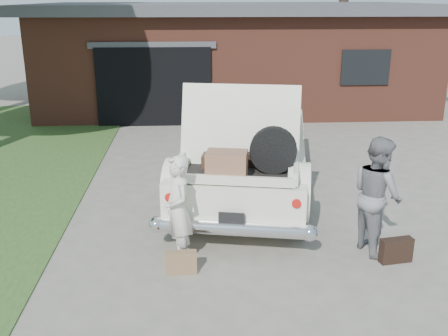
{
  "coord_description": "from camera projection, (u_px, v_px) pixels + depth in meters",
  "views": [
    {
      "loc": [
        -0.47,
        -6.77,
        3.53
      ],
      "look_at": [
        0.0,
        0.6,
        1.1
      ],
      "focal_mm": 42.0,
      "sensor_mm": 36.0,
      "label": 1
    }
  ],
  "objects": [
    {
      "name": "ground",
      "position": [
        227.0,
        253.0,
        7.54
      ],
      "size": [
        90.0,
        90.0,
        0.0
      ],
      "primitive_type": "plane",
      "color": "gray",
      "rests_on": "ground"
    },
    {
      "name": "house",
      "position": [
        232.0,
        53.0,
        17.96
      ],
      "size": [
        12.8,
        7.8,
        3.3
      ],
      "color": "brown",
      "rests_on": "ground"
    },
    {
      "name": "sedan",
      "position": [
        248.0,
        149.0,
        9.75
      ],
      "size": [
        3.14,
        5.85,
        2.26
      ],
      "rotation": [
        0.0,
        0.0,
        -0.19
      ],
      "color": "white",
      "rests_on": "ground"
    },
    {
      "name": "woman_left",
      "position": [
        178.0,
        210.0,
        7.11
      ],
      "size": [
        0.53,
        0.65,
        1.53
      ],
      "primitive_type": "imported",
      "rotation": [
        0.0,
        0.0,
        -1.23
      ],
      "color": "silver",
      "rests_on": "ground"
    },
    {
      "name": "woman_right",
      "position": [
        377.0,
        195.0,
        7.43
      ],
      "size": [
        0.81,
        0.95,
        1.69
      ],
      "primitive_type": "imported",
      "rotation": [
        0.0,
        0.0,
        1.8
      ],
      "color": "slate",
      "rests_on": "ground"
    },
    {
      "name": "suitcase_left",
      "position": [
        182.0,
        262.0,
        6.96
      ],
      "size": [
        0.41,
        0.14,
        0.32
      ],
      "primitive_type": "cube",
      "rotation": [
        0.0,
        0.0,
        0.03
      ],
      "color": "#8D6948",
      "rests_on": "ground"
    },
    {
      "name": "suitcase_right",
      "position": [
        396.0,
        250.0,
        7.25
      ],
      "size": [
        0.47,
        0.22,
        0.35
      ],
      "primitive_type": "cube",
      "rotation": [
        0.0,
        0.0,
        0.17
      ],
      "color": "black",
      "rests_on": "ground"
    }
  ]
}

